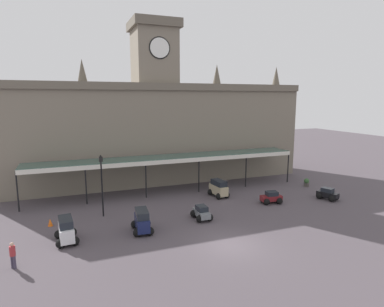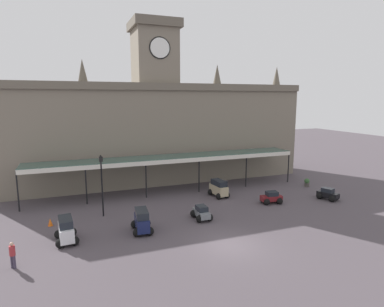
% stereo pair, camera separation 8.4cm
% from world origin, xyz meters
% --- Properties ---
extents(ground_plane, '(140.00, 140.00, 0.00)m').
position_xyz_m(ground_plane, '(0.00, 0.00, 0.00)').
color(ground_plane, '#4D454B').
extents(station_building, '(36.77, 6.94, 19.14)m').
position_xyz_m(station_building, '(0.00, 20.05, 6.54)').
color(station_building, slate).
rests_on(station_building, ground).
extents(entrance_canopy, '(29.63, 3.26, 3.94)m').
position_xyz_m(entrance_canopy, '(0.00, 14.36, 3.79)').
color(entrance_canopy, '#38564C').
rests_on(entrance_canopy, ground).
extents(car_grey_sedan, '(1.52, 2.05, 1.19)m').
position_xyz_m(car_grey_sedan, '(0.04, 5.39, 0.50)').
color(car_grey_sedan, slate).
rests_on(car_grey_sedan, ground).
extents(car_maroon_sedan, '(2.16, 1.71, 1.19)m').
position_xyz_m(car_maroon_sedan, '(8.09, 6.89, 0.50)').
color(car_maroon_sedan, maroon).
rests_on(car_maroon_sedan, ground).
extents(car_black_sedan, '(1.94, 2.23, 1.19)m').
position_xyz_m(car_black_sedan, '(14.17, 5.85, 0.50)').
color(car_black_sedan, black).
rests_on(car_black_sedan, ground).
extents(car_navy_van, '(1.74, 2.48, 1.77)m').
position_xyz_m(car_navy_van, '(-5.27, 4.58, 0.81)').
color(car_navy_van, '#19214C').
rests_on(car_navy_van, ground).
extents(car_white_van, '(1.71, 2.46, 1.77)m').
position_xyz_m(car_white_van, '(-10.73, 4.76, 0.81)').
color(car_white_van, silver).
rests_on(car_white_van, ground).
extents(car_beige_van, '(1.75, 2.48, 1.77)m').
position_xyz_m(car_beige_van, '(4.22, 10.75, 0.81)').
color(car_beige_van, tan).
rests_on(car_beige_van, ground).
extents(pedestrian_near_entrance, '(0.34, 0.34, 1.67)m').
position_xyz_m(pedestrian_near_entrance, '(-13.75, 1.95, 0.91)').
color(pedestrian_near_entrance, '#3F384C').
rests_on(pedestrian_near_entrance, ground).
extents(victorian_lamppost, '(0.30, 0.30, 5.43)m').
position_xyz_m(victorian_lamppost, '(-7.71, 9.13, 3.34)').
color(victorian_lamppost, black).
rests_on(victorian_lamppost, ground).
extents(traffic_cone, '(0.40, 0.40, 0.62)m').
position_xyz_m(traffic_cone, '(-11.95, 8.39, 0.31)').
color(traffic_cone, orange).
rests_on(traffic_cone, ground).
extents(planter_forecourt_centre, '(0.60, 0.60, 0.96)m').
position_xyz_m(planter_forecourt_centre, '(15.56, 10.62, 0.49)').
color(planter_forecourt_centre, '#47423D').
rests_on(planter_forecourt_centre, ground).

